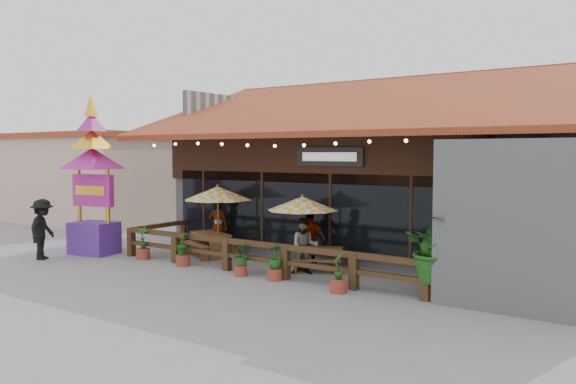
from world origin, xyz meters
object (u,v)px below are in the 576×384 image
Objects in this scene: picnic_table_right at (318,255)px; tropical_plant at (436,251)px; picnic_table_left at (211,241)px; pedestrian at (42,229)px; umbrella_right at (303,204)px; thai_sign_tower at (92,163)px; umbrella_left at (218,194)px.

picnic_table_right is 0.89× the size of tropical_plant.
tropical_plant reaches higher than picnic_table_right.
tropical_plant is at bearing -8.33° from picnic_table_left.
picnic_table_left is at bearing -82.01° from pedestrian.
tropical_plant is (4.22, -1.01, -0.77)m from umbrella_right.
thai_sign_tower reaches higher than picnic_table_right.
picnic_table_right is at bearing 162.77° from tropical_plant.
pedestrian is (-3.99, -3.31, 0.44)m from picnic_table_left.
picnic_table_left is at bearing -179.43° from picnic_table_right.
umbrella_left is 4.33m from thai_sign_tower.
umbrella_left is 7.56m from tropical_plant.
tropical_plant is 1.03× the size of pedestrian.
umbrella_right is 4.41m from tropical_plant.
tropical_plant is (3.80, -1.18, 0.67)m from picnic_table_right.
umbrella_left is at bearing 24.32° from thai_sign_tower.
umbrella_right is 1.38× the size of tropical_plant.
umbrella_right is 0.47× the size of thai_sign_tower.
pedestrian is at bearing -140.32° from picnic_table_left.
thai_sign_tower is 3.00× the size of pedestrian.
umbrella_left reaches higher than tropical_plant.
picnic_table_right is 8.67m from pedestrian.
picnic_table_left is 4.64m from thai_sign_tower.
picnic_table_right is at bearing 1.53° from umbrella_left.
thai_sign_tower is (-7.05, -1.67, 1.11)m from umbrella_right.
umbrella_left is at bearing 178.66° from umbrella_right.
picnic_table_right is (0.42, 0.17, -1.44)m from umbrella_right.
pedestrian is (-7.98, -3.35, 0.50)m from picnic_table_right.
thai_sign_tower reaches higher than tropical_plant.
tropical_plant reaches higher than pedestrian.
picnic_table_left is at bearing 171.67° from tropical_plant.
tropical_plant is at bearing -8.30° from umbrella_left.
umbrella_left reaches higher than pedestrian.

